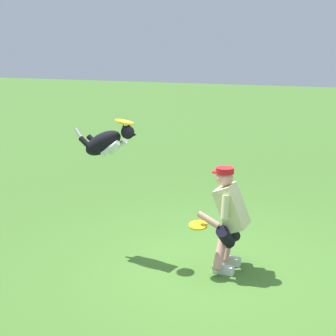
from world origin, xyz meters
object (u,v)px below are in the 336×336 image
object	(u,v)px
dog	(106,142)
frisbee_flying	(124,122)
frisbee_held	(198,225)
person	(229,216)

from	to	relation	value
dog	frisbee_flying	bearing A→B (deg)	3.50
frisbee_held	dog	bearing A→B (deg)	-7.17
dog	frisbee_held	xyz separation A→B (m)	(-1.33, 0.17, -0.89)
frisbee_flying	frisbee_held	bearing A→B (deg)	172.52
person	dog	bearing A→B (deg)	3.72
person	frisbee_held	size ratio (longest dim) A/B	5.74
person	frisbee_flying	world-z (taller)	frisbee_flying
frisbee_flying	frisbee_held	distance (m)	1.58
dog	frisbee_held	size ratio (longest dim) A/B	4.52
person	frisbee_flying	size ratio (longest dim) A/B	5.46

